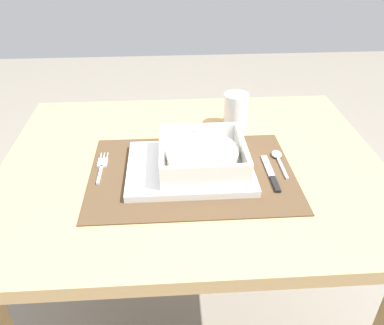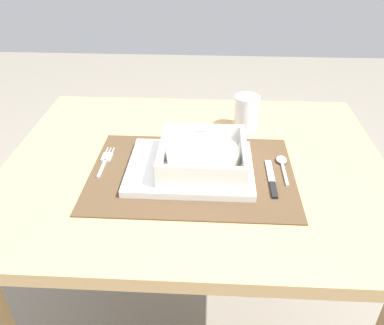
{
  "view_description": "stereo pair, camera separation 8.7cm",
  "coord_description": "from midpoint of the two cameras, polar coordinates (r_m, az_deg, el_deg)",
  "views": [
    {
      "loc": [
        -0.05,
        -0.78,
        1.22
      ],
      "look_at": [
        -0.01,
        -0.05,
        0.74
      ],
      "focal_mm": 37.12,
      "sensor_mm": 36.0,
      "label": 1
    },
    {
      "loc": [
        0.03,
        -0.78,
        1.22
      ],
      "look_at": [
        -0.01,
        -0.05,
        0.74
      ],
      "focal_mm": 37.12,
      "sensor_mm": 36.0,
      "label": 2
    }
  ],
  "objects": [
    {
      "name": "fork",
      "position": [
        0.94,
        -9.71,
        0.34
      ],
      "size": [
        0.02,
        0.13,
        0.0
      ],
      "rotation": [
        0.0,
        0.0,
        0.05
      ],
      "color": "silver",
      "rests_on": "placemat"
    },
    {
      "name": "dining_table",
      "position": [
        1.0,
        2.97,
        -5.18
      ],
      "size": [
        0.89,
        0.71,
        0.71
      ],
      "color": "tan",
      "rests_on": "ground"
    },
    {
      "name": "spoon",
      "position": [
        0.95,
        15.42,
        -0.12
      ],
      "size": [
        0.02,
        0.11,
        0.01
      ],
      "rotation": [
        0.0,
        0.0,
        -0.05
      ],
      "color": "silver",
      "rests_on": "placemat"
    },
    {
      "name": "drinking_glass",
      "position": [
        1.07,
        10.12,
        6.74
      ],
      "size": [
        0.06,
        0.06,
        0.09
      ],
      "color": "white",
      "rests_on": "dining_table"
    },
    {
      "name": "placemat",
      "position": [
        0.89,
        2.81,
        -1.63
      ],
      "size": [
        0.46,
        0.32,
        0.0
      ],
      "primitive_type": "cube",
      "color": "#4C3823",
      "rests_on": "dining_table"
    },
    {
      "name": "butter_knife",
      "position": [
        0.88,
        14.2,
        -2.64
      ],
      "size": [
        0.01,
        0.14,
        0.01
      ],
      "rotation": [
        0.0,
        0.0,
        0.01
      ],
      "color": "black",
      "rests_on": "placemat"
    },
    {
      "name": "porridge_bowl",
      "position": [
        0.88,
        4.43,
        0.73
      ],
      "size": [
        0.19,
        0.19,
        0.05
      ],
      "color": "white",
      "rests_on": "serving_plate"
    },
    {
      "name": "serving_plate",
      "position": [
        0.89,
        2.56,
        -0.79
      ],
      "size": [
        0.28,
        0.22,
        0.02
      ],
      "primitive_type": "cube",
      "color": "white",
      "rests_on": "placemat"
    }
  ]
}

